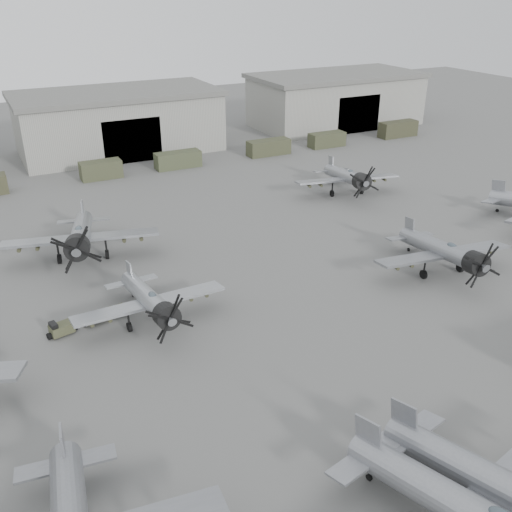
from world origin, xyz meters
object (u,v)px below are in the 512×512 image
(aircraft_mid_2, at_px, (446,252))
(aircraft_far_1, at_px, (348,177))
(aircraft_far_0, at_px, (80,236))
(tug_trailer, at_px, (79,323))
(aircraft_mid_1, at_px, (151,301))

(aircraft_mid_2, xyz_separation_m, aircraft_far_1, (4.48, 20.51, 0.01))
(aircraft_far_0, distance_m, aircraft_far_1, 31.65)
(aircraft_far_0, bearing_deg, aircraft_mid_2, -18.32)
(aircraft_far_1, bearing_deg, tug_trailer, -144.10)
(aircraft_mid_1, xyz_separation_m, tug_trailer, (-4.90, 2.07, -1.62))
(aircraft_mid_2, bearing_deg, aircraft_far_0, 155.63)
(aircraft_mid_1, relative_size, aircraft_far_0, 0.82)
(aircraft_mid_1, bearing_deg, aircraft_mid_2, -10.03)
(aircraft_mid_2, distance_m, tug_trailer, 30.15)
(aircraft_mid_2, bearing_deg, aircraft_far_1, 85.19)
(aircraft_far_0, bearing_deg, tug_trailer, -89.68)
(aircraft_far_0, xyz_separation_m, tug_trailer, (-2.60, -11.04, -2.07))
(aircraft_mid_1, height_order, aircraft_mid_2, aircraft_mid_2)
(aircraft_mid_2, relative_size, tug_trailer, 2.08)
(tug_trailer, bearing_deg, aircraft_far_1, 11.09)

